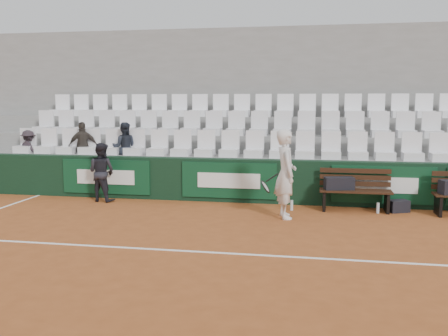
# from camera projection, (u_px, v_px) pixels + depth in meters

# --- Properties ---
(ground) EXTENTS (80.00, 80.00, 0.00)m
(ground) POSITION_uv_depth(u_px,v_px,m) (199.00, 252.00, 7.74)
(ground) COLOR #994D22
(ground) RESTS_ON ground
(court_baseline) EXTENTS (18.00, 0.06, 0.01)m
(court_baseline) POSITION_uv_depth(u_px,v_px,m) (199.00, 252.00, 7.74)
(court_baseline) COLOR white
(court_baseline) RESTS_ON ground
(back_barrier) EXTENTS (18.00, 0.34, 1.00)m
(back_barrier) POSITION_uv_depth(u_px,v_px,m) (241.00, 180.00, 11.55)
(back_barrier) COLOR black
(back_barrier) RESTS_ON ground
(grandstand_tier_front) EXTENTS (18.00, 0.95, 1.00)m
(grandstand_tier_front) POSITION_uv_depth(u_px,v_px,m) (242.00, 176.00, 12.18)
(grandstand_tier_front) COLOR gray
(grandstand_tier_front) RESTS_ON ground
(grandstand_tier_mid) EXTENTS (18.00, 0.95, 1.45)m
(grandstand_tier_mid) POSITION_uv_depth(u_px,v_px,m) (248.00, 163.00, 13.08)
(grandstand_tier_mid) COLOR gray
(grandstand_tier_mid) RESTS_ON ground
(grandstand_tier_back) EXTENTS (18.00, 0.95, 1.90)m
(grandstand_tier_back) POSITION_uv_depth(u_px,v_px,m) (252.00, 151.00, 13.97)
(grandstand_tier_back) COLOR gray
(grandstand_tier_back) RESTS_ON ground
(grandstand_rear_wall) EXTENTS (18.00, 0.30, 4.40)m
(grandstand_rear_wall) POSITION_uv_depth(u_px,v_px,m) (255.00, 106.00, 14.42)
(grandstand_rear_wall) COLOR gray
(grandstand_rear_wall) RESTS_ON ground
(seat_row_front) EXTENTS (11.90, 0.44, 0.63)m
(seat_row_front) POSITION_uv_depth(u_px,v_px,m) (242.00, 144.00, 11.90)
(seat_row_front) COLOR silver
(seat_row_front) RESTS_ON grandstand_tier_front
(seat_row_mid) EXTENTS (11.90, 0.44, 0.63)m
(seat_row_mid) POSITION_uv_depth(u_px,v_px,m) (247.00, 123.00, 12.77)
(seat_row_mid) COLOR silver
(seat_row_mid) RESTS_ON grandstand_tier_mid
(seat_row_back) EXTENTS (11.90, 0.44, 0.63)m
(seat_row_back) POSITION_uv_depth(u_px,v_px,m) (252.00, 105.00, 13.64)
(seat_row_back) COLOR white
(seat_row_back) RESTS_ON grandstand_tier_back
(bench_left) EXTENTS (1.50, 0.56, 0.45)m
(bench_left) POSITION_uv_depth(u_px,v_px,m) (355.00, 200.00, 10.63)
(bench_left) COLOR #321B0F
(bench_left) RESTS_ON ground
(sports_bag_left) EXTENTS (0.66, 0.40, 0.26)m
(sports_bag_left) POSITION_uv_depth(u_px,v_px,m) (339.00, 183.00, 10.66)
(sports_bag_left) COLOR black
(sports_bag_left) RESTS_ON bench_left
(sports_bag_ground) EXTENTS (0.48, 0.40, 0.25)m
(sports_bag_ground) POSITION_uv_depth(u_px,v_px,m) (398.00, 206.00, 10.52)
(sports_bag_ground) COLOR black
(sports_bag_ground) RESTS_ON ground
(water_bottle_near) EXTENTS (0.06, 0.06, 0.22)m
(water_bottle_near) POSITION_uv_depth(u_px,v_px,m) (292.00, 205.00, 10.68)
(water_bottle_near) COLOR silver
(water_bottle_near) RESTS_ON ground
(water_bottle_far) EXTENTS (0.06, 0.06, 0.23)m
(water_bottle_far) POSITION_uv_depth(u_px,v_px,m) (378.00, 208.00, 10.40)
(water_bottle_far) COLOR #ADBCC4
(water_bottle_far) RESTS_ON ground
(tennis_player) EXTENTS (0.79, 0.74, 1.78)m
(tennis_player) POSITION_uv_depth(u_px,v_px,m) (285.00, 174.00, 9.91)
(tennis_player) COLOR silver
(tennis_player) RESTS_ON ground
(ball_kid) EXTENTS (0.76, 0.65, 1.37)m
(ball_kid) POSITION_uv_depth(u_px,v_px,m) (102.00, 172.00, 11.62)
(ball_kid) COLOR black
(ball_kid) RESTS_ON ground
(spectator_a) EXTENTS (0.76, 0.61, 1.03)m
(spectator_a) POSITION_uv_depth(u_px,v_px,m) (28.00, 133.00, 12.94)
(spectator_a) COLOR #271F25
(spectator_a) RESTS_ON grandstand_tier_front
(spectator_b) EXTENTS (0.80, 0.56, 1.26)m
(spectator_b) POSITION_uv_depth(u_px,v_px,m) (83.00, 129.00, 12.65)
(spectator_b) COLOR #342F29
(spectator_b) RESTS_ON grandstand_tier_front
(spectator_c) EXTENTS (0.71, 0.62, 1.25)m
(spectator_c) POSITION_uv_depth(u_px,v_px,m) (124.00, 129.00, 12.45)
(spectator_c) COLOR #1E232D
(spectator_c) RESTS_ON grandstand_tier_front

